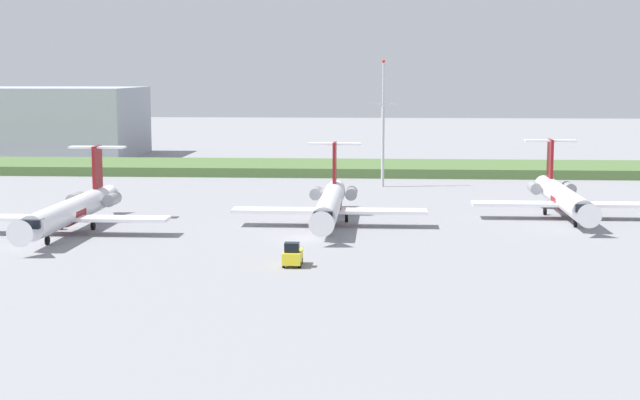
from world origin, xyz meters
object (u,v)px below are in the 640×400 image
object	(u,v)px
antenna_mast	(383,134)
safety_cone_front_marker	(293,252)
baggage_tug	(293,255)
regional_jet_third	(563,197)
regional_jet_nearest	(71,210)
regional_jet_second	(330,203)

from	to	relation	value
antenna_mast	safety_cone_front_marker	world-z (taller)	antenna_mast
antenna_mast	baggage_tug	xyz separation A→B (m)	(-8.23, -63.67, -7.29)
antenna_mast	baggage_tug	bearing A→B (deg)	-97.37
regional_jet_third	antenna_mast	bearing A→B (deg)	126.11
regional_jet_nearest	regional_jet_second	world-z (taller)	same
regional_jet_nearest	baggage_tug	size ratio (longest dim) A/B	9.69
regional_jet_nearest	antenna_mast	distance (m)	58.20
regional_jet_nearest	safety_cone_front_marker	size ratio (longest dim) A/B	56.36
regional_jet_third	safety_cone_front_marker	distance (m)	41.57
regional_jet_nearest	antenna_mast	xyz separation A→B (m)	(34.92, 46.21, 5.76)
baggage_tug	regional_jet_nearest	bearing A→B (deg)	146.81
regional_jet_third	safety_cone_front_marker	xyz separation A→B (m)	(-31.23, -27.35, -2.26)
baggage_tug	safety_cone_front_marker	world-z (taller)	baggage_tug
regional_jet_second	regional_jet_third	xyz separation A→B (m)	(28.66, 7.58, 0.00)
regional_jet_nearest	baggage_tug	distance (m)	31.92
safety_cone_front_marker	baggage_tug	bearing A→B (deg)	-85.00
regional_jet_third	baggage_tug	size ratio (longest dim) A/B	9.69
regional_jet_second	baggage_tug	distance (m)	25.36
regional_jet_third	baggage_tug	distance (m)	44.99
regional_jet_second	safety_cone_front_marker	xyz separation A→B (m)	(-2.57, -19.78, -2.26)
regional_jet_nearest	baggage_tug	xyz separation A→B (m)	(26.68, -17.46, -1.53)
antenna_mast	regional_jet_nearest	bearing A→B (deg)	-127.08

